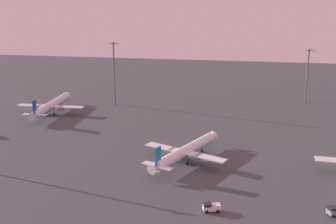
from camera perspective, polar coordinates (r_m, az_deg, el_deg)
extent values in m
plane|color=#424449|center=(137.51, 1.03, -6.21)|extent=(416.00, 416.00, 0.00)
cylinder|color=white|center=(134.98, 2.34, -5.03)|extent=(15.52, 29.66, 3.27)
cone|color=white|center=(148.51, 5.71, -3.18)|extent=(3.68, 3.15, 3.11)
cone|color=white|center=(122.07, -1.83, -7.29)|extent=(3.67, 3.39, 2.94)
cube|color=white|center=(134.36, 2.15, -5.21)|extent=(26.58, 14.29, 0.30)
cube|color=white|center=(123.23, -1.38, -6.98)|extent=(9.49, 5.72, 0.30)
cube|color=#1984B2|center=(122.45, -1.32, -5.80)|extent=(1.35, 2.62, 5.59)
cylinder|color=slate|center=(136.97, 0.46, -5.06)|extent=(2.98, 3.60, 1.89)
cylinder|color=slate|center=(132.30, 3.89, -5.85)|extent=(2.98, 3.60, 1.89)
cube|color=#1984B2|center=(135.30, 2.34, -5.39)|extent=(14.22, 27.26, 0.31)
cylinder|color=#333338|center=(143.53, 4.43, -4.46)|extent=(0.24, 0.24, 3.06)
cylinder|color=black|center=(144.06, 4.42, -5.03)|extent=(0.70, 1.00, 0.95)
cylinder|color=#333338|center=(134.77, 1.16, -5.75)|extent=(0.24, 0.24, 3.06)
cylinder|color=black|center=(135.32, 1.16, -6.36)|extent=(0.70, 1.00, 0.95)
cylinder|color=#333338|center=(132.89, 2.54, -6.08)|extent=(0.24, 0.24, 3.06)
cylinder|color=black|center=(133.45, 2.53, -6.69)|extent=(0.70, 1.00, 0.95)
cylinder|color=silver|center=(194.16, -14.89, 0.86)|extent=(4.12, 32.52, 3.43)
cone|color=silver|center=(209.62, -13.01, 2.03)|extent=(3.30, 2.23, 3.25)
cone|color=silver|center=(178.88, -17.11, -0.53)|extent=(3.14, 2.59, 3.08)
cube|color=silver|center=(193.41, -14.99, 0.74)|extent=(28.92, 4.22, 0.32)
cube|color=silver|center=(180.31, -16.88, -0.33)|extent=(9.96, 2.38, 0.32)
cube|color=#19479E|center=(179.86, -16.91, 0.54)|extent=(0.33, 2.89, 5.86)
cylinder|color=slate|center=(195.60, -16.31, 0.61)|extent=(2.05, 3.29, 1.98)
cylinder|color=slate|center=(191.62, -13.62, 0.50)|extent=(2.05, 3.29, 1.98)
cube|color=#19479E|center=(194.39, -14.87, 0.59)|extent=(3.72, 29.92, 0.32)
cylinder|color=#333338|center=(203.77, -13.70, 1.14)|extent=(0.25, 0.25, 3.20)
cylinder|color=black|center=(204.16, -13.67, 0.71)|extent=(0.38, 1.00, 0.99)
cylinder|color=#333338|center=(193.37, -15.66, 0.25)|extent=(0.25, 0.25, 3.20)
cylinder|color=black|center=(193.78, -15.62, -0.20)|extent=(0.38, 1.00, 0.99)
cylinder|color=#333338|center=(191.77, -14.58, 0.21)|extent=(0.25, 0.25, 3.20)
cylinder|color=black|center=(192.18, -14.55, -0.25)|extent=(0.38, 1.00, 0.99)
cube|color=white|center=(106.96, 5.12, -12.28)|extent=(2.54, 2.47, 1.10)
cube|color=#1E232D|center=(106.55, 5.14, -11.85)|extent=(2.26, 2.25, 0.70)
cube|color=white|center=(107.21, 6.14, -12.15)|extent=(2.81, 2.47, 1.40)
cylinder|color=black|center=(106.43, 5.03, -12.76)|extent=(0.95, 0.52, 0.90)
cylinder|color=black|center=(107.91, 4.88, -12.34)|extent=(0.95, 0.52, 0.90)
cylinder|color=black|center=(106.89, 6.49, -12.67)|extent=(0.95, 0.52, 0.90)
cylinder|color=black|center=(108.36, 6.32, -12.26)|extent=(0.95, 0.52, 0.90)
cube|color=gray|center=(111.64, 20.51, -12.02)|extent=(2.80, 2.75, 1.10)
cube|color=#1E232D|center=(111.25, 20.55, -11.60)|extent=(2.50, 2.49, 0.70)
cylinder|color=black|center=(111.14, 20.63, -12.48)|extent=(0.93, 0.69, 0.90)
cylinder|color=black|center=(112.30, 20.09, -12.12)|extent=(0.93, 0.69, 0.90)
cylinder|color=slate|center=(217.87, 17.58, 4.54)|extent=(0.70, 0.70, 24.82)
cube|color=slate|center=(216.12, 17.83, 7.62)|extent=(4.80, 0.40, 0.40)
sphere|color=#F9EAB2|center=(215.89, 17.35, 7.65)|extent=(0.90, 0.90, 0.90)
sphere|color=#F9EAB2|center=(216.36, 18.30, 7.59)|extent=(0.90, 0.90, 0.90)
cylinder|color=slate|center=(202.12, -6.98, 4.92)|extent=(0.70, 0.70, 28.73)
cube|color=slate|center=(200.13, -7.11, 8.80)|extent=(4.80, 0.40, 0.40)
sphere|color=#F9EAB2|center=(200.66, -7.61, 8.80)|extent=(0.90, 0.90, 0.90)
sphere|color=#F9EAB2|center=(199.60, -6.61, 8.79)|extent=(0.90, 0.90, 0.90)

